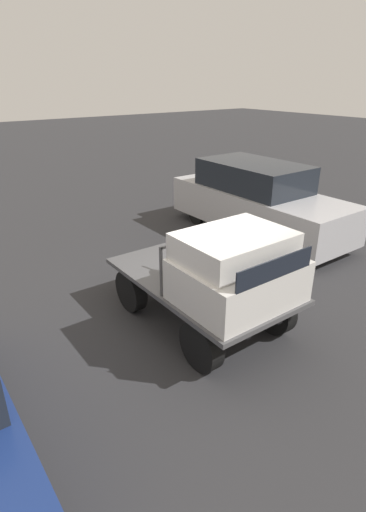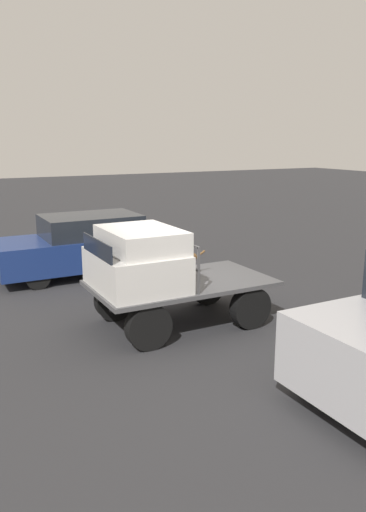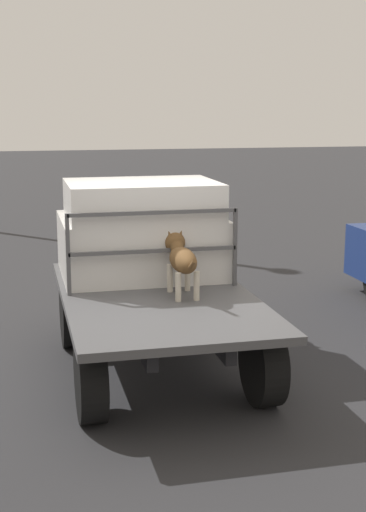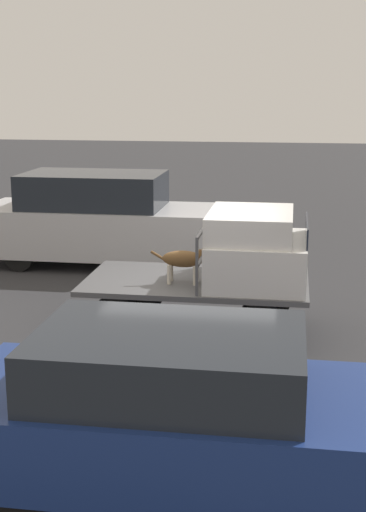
% 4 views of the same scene
% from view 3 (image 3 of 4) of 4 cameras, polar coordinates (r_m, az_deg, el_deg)
% --- Properties ---
extents(ground_plane, '(80.00, 80.00, 0.00)m').
position_cam_3_polar(ground_plane, '(7.72, -2.09, -9.20)').
color(ground_plane, '#2D2D30').
extents(flatbed_truck, '(3.41, 1.94, 0.86)m').
position_cam_3_polar(flatbed_truck, '(7.52, -2.12, -4.90)').
color(flatbed_truck, black).
rests_on(flatbed_truck, ground).
extents(truck_cab, '(1.46, 1.82, 1.09)m').
position_cam_3_polar(truck_cab, '(8.20, -3.37, 2.05)').
color(truck_cab, silver).
rests_on(truck_cab, flatbed_truck).
extents(truck_headboard, '(0.04, 1.82, 0.85)m').
position_cam_3_polar(truck_headboard, '(7.45, -2.36, 1.44)').
color(truck_headboard, '#4C4C4F').
rests_on(truck_headboard, flatbed_truck).
extents(dog, '(1.04, 0.25, 0.64)m').
position_cam_3_polar(dog, '(7.34, -0.17, -0.10)').
color(dog, beige).
rests_on(dog, flatbed_truck).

